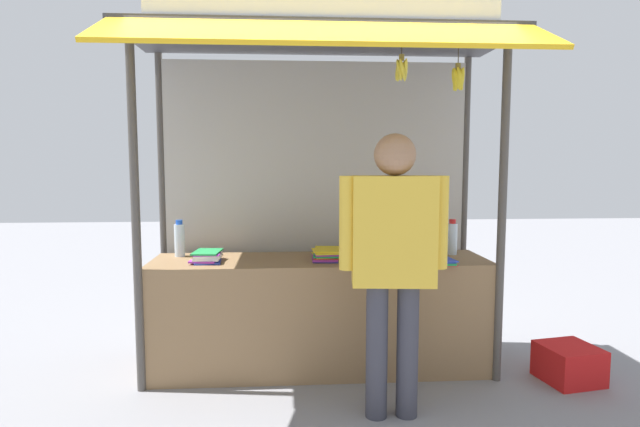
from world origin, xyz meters
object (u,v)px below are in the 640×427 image
Objects in this scene: water_bottle_back_right at (426,236)px; magazine_stack_mid_left at (437,261)px; magazine_stack_rear_center at (326,254)px; banana_bunch_inner_left at (401,69)px; vendor_person at (394,250)px; plastic_crate at (569,363)px; water_bottle_far_left at (452,238)px; banana_bunch_leftmost at (458,78)px; magazine_stack_far_right at (207,256)px; water_bottle_back_left at (351,241)px; water_bottle_right at (180,239)px.

water_bottle_back_right is 1.15× the size of magazine_stack_mid_left.
magazine_stack_rear_center is 1.21× the size of banana_bunch_inner_left.
plastic_crate is (1.40, 0.43, -0.93)m from vendor_person.
water_bottle_far_left reaches higher than magazine_stack_rear_center.
banana_bunch_inner_left reaches higher than magazine_stack_mid_left.
banana_bunch_inner_left is at bearing 179.52° from banana_bunch_leftmost.
water_bottle_far_left is at bearing 5.40° from magazine_stack_far_right.
magazine_stack_mid_left is 0.85× the size of banana_bunch_leftmost.
banana_bunch_leftmost is 1.26m from vendor_person.
vendor_person is at bearing -162.85° from plastic_crate.
plastic_crate is (0.73, -0.51, -0.86)m from water_bottle_far_left.
water_bottle_back_left is at bearing 19.95° from magazine_stack_rear_center.
magazine_stack_rear_center is 0.82m from magazine_stack_mid_left.
magazine_stack_far_right is 0.97× the size of banana_bunch_leftmost.
water_bottle_back_left is 0.86m from vendor_person.
magazine_stack_mid_left is at bearing 171.96° from plastic_crate.
vendor_person is at bearing -115.49° from water_bottle_back_right.
magazine_stack_mid_left is (1.68, -0.19, -0.02)m from magazine_stack_far_right.
water_bottle_back_left is at bearing 145.11° from banana_bunch_leftmost.
magazine_stack_far_right is 1.19× the size of banana_bunch_inner_left.
water_bottle_far_left is (2.16, -0.06, -0.00)m from water_bottle_right.
magazine_stack_rear_center is at bearing 155.62° from banana_bunch_leftmost.
water_bottle_back_right is 1.01× the size of magazine_stack_far_right.
magazine_stack_mid_left is 1.39m from banana_bunch_inner_left.
vendor_person is (-0.44, -0.57, 0.19)m from magazine_stack_mid_left.
water_bottle_back_right is at bearing 148.28° from plastic_crate.
water_bottle_back_right is 1.74m from magazine_stack_far_right.
water_bottle_back_right is 1.41m from banana_bunch_inner_left.
magazine_stack_rear_center is at bearing 140.80° from banana_bunch_inner_left.
banana_bunch_leftmost is at bearing -34.89° from water_bottle_back_left.
water_bottle_back_right is at bearing 85.22° from magazine_stack_mid_left.
vendor_person is at bearing -142.60° from banana_bunch_leftmost.
plastic_crate is (0.96, -0.14, -0.74)m from magazine_stack_mid_left.
banana_bunch_leftmost is at bearing -87.87° from water_bottle_back_right.
water_bottle_far_left is 1.45m from banana_bunch_inner_left.
water_bottle_back_left is 1.42m from banana_bunch_leftmost.
water_bottle_back_right is 0.17× the size of vendor_person.
water_bottle_right is 0.77× the size of plastic_crate.
water_bottle_right is 2.39m from banana_bunch_leftmost.
magazine_stack_far_right reaches higher than magazine_stack_mid_left.
plastic_crate is at bearing -14.74° from water_bottle_back_left.
water_bottle_far_left is at bearing -17.54° from water_bottle_back_right.
water_bottle_right is 1.97m from water_bottle_back_right.
water_bottle_far_left is 1.01× the size of water_bottle_back_left.
banana_bunch_leftmost reaches higher than water_bottle_right.
banana_bunch_inner_left is (-0.56, -0.55, 1.22)m from water_bottle_far_left.
water_bottle_back_left is at bearing -173.27° from water_bottle_far_left.
water_bottle_back_right is 1.11m from vendor_person.
water_bottle_back_left is at bearing 165.26° from plastic_crate.
magazine_stack_far_right is 2.18m from banana_bunch_leftmost.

